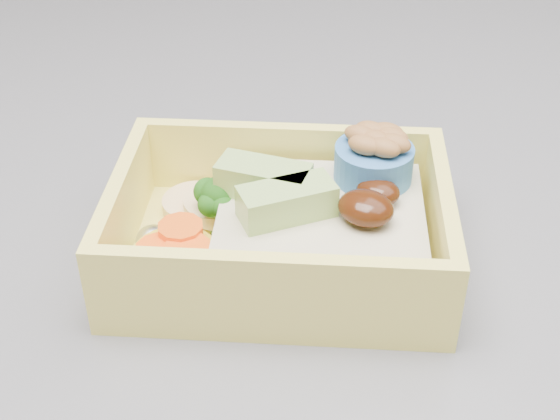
% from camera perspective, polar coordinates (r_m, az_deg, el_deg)
% --- Properties ---
extents(bento_box, '(0.22, 0.20, 0.07)m').
position_cam_1_polar(bento_box, '(0.44, 0.77, -1.14)').
color(bento_box, '#F5E665').
rests_on(bento_box, island).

